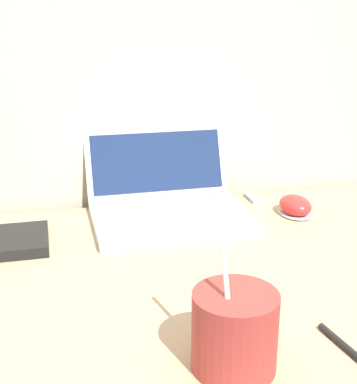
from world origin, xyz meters
The scene contains 4 objects.
laptop centered at (0.07, 0.64, 0.77)m, with size 0.31×0.31×0.24m.
drink_cup centered at (0.03, 0.11, 0.77)m, with size 0.10×0.10×0.19m.
computer_mouse centered at (0.33, 0.56, 0.74)m, with size 0.07×0.09×0.04m.
usb_stick centered at (0.28, 0.67, 0.72)m, with size 0.02×0.06×0.01m.
Camera 1 is at (-0.16, -0.40, 1.12)m, focal length 50.00 mm.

